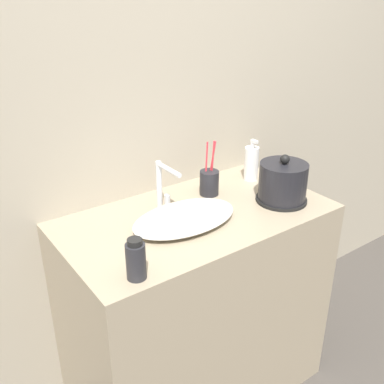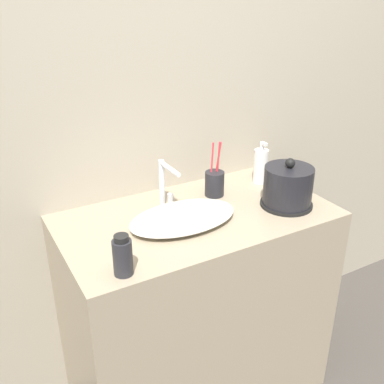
{
  "view_description": "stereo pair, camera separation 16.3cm",
  "coord_description": "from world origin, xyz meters",
  "px_view_note": "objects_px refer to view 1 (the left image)",
  "views": [
    {
      "loc": [
        -0.89,
        -0.92,
        1.68
      ],
      "look_at": [
        -0.02,
        0.28,
        0.99
      ],
      "focal_mm": 42.0,
      "sensor_mm": 36.0,
      "label": 1
    },
    {
      "loc": [
        -0.75,
        -1.01,
        1.68
      ],
      "look_at": [
        -0.02,
        0.28,
        0.99
      ],
      "focal_mm": 42.0,
      "sensor_mm": 36.0,
      "label": 2
    }
  ],
  "objects_px": {
    "electric_kettle": "(283,184)",
    "lotion_bottle": "(251,163)",
    "toothbrush_cup": "(209,182)",
    "faucet": "(163,183)",
    "shampoo_bottle": "(136,260)"
  },
  "relations": [
    {
      "from": "electric_kettle",
      "to": "lotion_bottle",
      "type": "relative_size",
      "value": 1.1
    },
    {
      "from": "electric_kettle",
      "to": "toothbrush_cup",
      "type": "xyz_separation_m",
      "value": [
        -0.19,
        0.22,
        -0.02
      ]
    },
    {
      "from": "faucet",
      "to": "electric_kettle",
      "type": "xyz_separation_m",
      "value": [
        0.42,
        -0.22,
        -0.03
      ]
    },
    {
      "from": "toothbrush_cup",
      "to": "electric_kettle",
      "type": "bearing_deg",
      "value": -48.24
    },
    {
      "from": "shampoo_bottle",
      "to": "electric_kettle",
      "type": "bearing_deg",
      "value": 8.91
    },
    {
      "from": "faucet",
      "to": "toothbrush_cup",
      "type": "height_order",
      "value": "toothbrush_cup"
    },
    {
      "from": "lotion_bottle",
      "to": "shampoo_bottle",
      "type": "xyz_separation_m",
      "value": [
        -0.77,
        -0.35,
        -0.01
      ]
    },
    {
      "from": "faucet",
      "to": "shampoo_bottle",
      "type": "distance_m",
      "value": 0.46
    },
    {
      "from": "faucet",
      "to": "lotion_bottle",
      "type": "height_order",
      "value": "faucet"
    },
    {
      "from": "faucet",
      "to": "shampoo_bottle",
      "type": "xyz_separation_m",
      "value": [
        -0.31,
        -0.33,
        -0.05
      ]
    },
    {
      "from": "lotion_bottle",
      "to": "toothbrush_cup",
      "type": "bearing_deg",
      "value": -176.61
    },
    {
      "from": "faucet",
      "to": "shampoo_bottle",
      "type": "relative_size",
      "value": 1.43
    },
    {
      "from": "toothbrush_cup",
      "to": "shampoo_bottle",
      "type": "height_order",
      "value": "toothbrush_cup"
    },
    {
      "from": "toothbrush_cup",
      "to": "shampoo_bottle",
      "type": "bearing_deg",
      "value": -147.86
    },
    {
      "from": "electric_kettle",
      "to": "lotion_bottle",
      "type": "xyz_separation_m",
      "value": [
        0.05,
        0.23,
        0.0
      ]
    }
  ]
}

